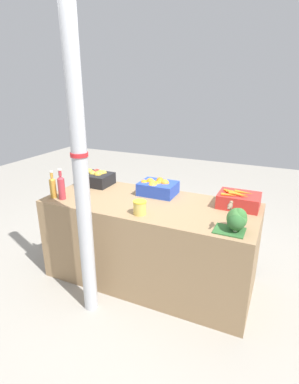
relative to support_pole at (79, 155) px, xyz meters
The scene contains 11 objects.
ground_plane 1.50m from the support_pole, 64.17° to the left, with size 10.00×10.00×0.00m, color gray.
market_table 1.15m from the support_pole, 64.17° to the left, with size 1.94×0.82×0.81m, color #937551.
support_pole is the anchor object (origin of this frame).
apple_crate 1.05m from the support_pole, 119.03° to the left, with size 0.35×0.27×0.16m.
orange_crate 0.98m from the support_pole, 71.94° to the left, with size 0.35×0.27×0.16m.
carrot_crate 1.40m from the support_pole, 38.25° to the left, with size 0.35×0.27×0.16m.
broccoli_pile 1.23m from the support_pole, 17.57° to the left, with size 0.22×0.20×0.18m.
juice_bottle_amber 0.80m from the support_pole, 151.02° to the left, with size 0.06×0.06×0.26m.
juice_bottle_ruby 0.72m from the support_pole, 146.18° to the left, with size 0.06×0.06×0.29m.
pickle_jar 0.66m from the support_pole, 44.86° to the left, with size 0.11×0.11×0.12m.
sparrow_bird 1.14m from the support_pole, 16.84° to the left, with size 0.04×0.14×0.05m.
Camera 1 is at (1.05, -2.30, 1.83)m, focal length 28.00 mm.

